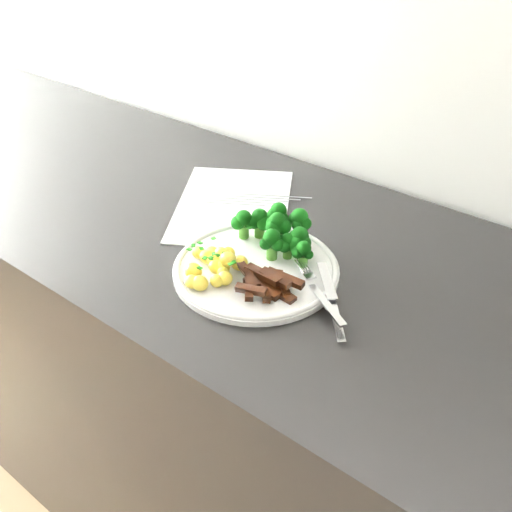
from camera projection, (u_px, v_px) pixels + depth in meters
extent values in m
cube|color=black|center=(240.00, 404.00, 1.25)|extent=(2.38, 0.60, 0.89)
cube|color=#36322F|center=(143.00, 507.00, 1.08)|extent=(2.38, 0.02, 0.85)
cube|color=silver|center=(233.00, 205.00, 1.07)|extent=(0.32, 0.35, 0.00)
cube|color=slate|center=(276.00, 196.00, 1.09)|extent=(0.12, 0.07, 0.00)
cube|color=slate|center=(266.00, 198.00, 1.09)|extent=(0.11, 0.07, 0.00)
cube|color=slate|center=(255.00, 200.00, 1.08)|extent=(0.11, 0.07, 0.00)
cube|color=slate|center=(245.00, 202.00, 1.07)|extent=(0.10, 0.07, 0.00)
cube|color=slate|center=(234.00, 204.00, 1.07)|extent=(0.10, 0.06, 0.00)
cylinder|color=white|center=(256.00, 269.00, 0.90)|extent=(0.26, 0.26, 0.01)
torus|color=white|center=(256.00, 267.00, 0.89)|extent=(0.25, 0.25, 0.01)
cylinder|color=#32671D|center=(277.00, 235.00, 0.93)|extent=(0.02, 0.02, 0.02)
sphere|color=black|center=(284.00, 227.00, 0.91)|extent=(0.02, 0.02, 0.02)
sphere|color=black|center=(283.00, 223.00, 0.92)|extent=(0.02, 0.02, 0.02)
sphere|color=black|center=(273.00, 223.00, 0.92)|extent=(0.02, 0.02, 0.02)
sphere|color=black|center=(273.00, 228.00, 0.91)|extent=(0.02, 0.02, 0.02)
sphere|color=black|center=(278.00, 221.00, 0.91)|extent=(0.03, 0.03, 0.03)
cylinder|color=#32671D|center=(299.00, 250.00, 0.91)|extent=(0.02, 0.02, 0.02)
sphere|color=black|center=(305.00, 243.00, 0.89)|extent=(0.02, 0.02, 0.02)
sphere|color=black|center=(304.00, 237.00, 0.91)|extent=(0.02, 0.02, 0.02)
sphere|color=black|center=(295.00, 237.00, 0.91)|extent=(0.02, 0.02, 0.02)
sphere|color=black|center=(297.00, 243.00, 0.89)|extent=(0.02, 0.02, 0.02)
sphere|color=black|center=(300.00, 235.00, 0.89)|extent=(0.03, 0.03, 0.03)
cylinder|color=#32671D|center=(260.00, 230.00, 0.96)|extent=(0.02, 0.02, 0.02)
sphere|color=black|center=(264.00, 223.00, 0.94)|extent=(0.02, 0.02, 0.02)
sphere|color=black|center=(262.00, 218.00, 0.95)|extent=(0.02, 0.02, 0.02)
sphere|color=black|center=(254.00, 223.00, 0.94)|extent=(0.02, 0.02, 0.02)
sphere|color=black|center=(260.00, 217.00, 0.94)|extent=(0.03, 0.03, 0.03)
cylinder|color=#32671D|center=(299.00, 231.00, 0.94)|extent=(0.02, 0.02, 0.02)
sphere|color=black|center=(305.00, 223.00, 0.92)|extent=(0.02, 0.02, 0.02)
sphere|color=black|center=(302.00, 219.00, 0.93)|extent=(0.02, 0.02, 0.02)
sphere|color=black|center=(295.00, 219.00, 0.93)|extent=(0.02, 0.02, 0.02)
sphere|color=black|center=(297.00, 225.00, 0.92)|extent=(0.02, 0.02, 0.02)
sphere|color=black|center=(300.00, 217.00, 0.92)|extent=(0.03, 0.03, 0.03)
cylinder|color=#32671D|center=(278.00, 224.00, 0.95)|extent=(0.02, 0.02, 0.02)
sphere|color=black|center=(283.00, 218.00, 0.94)|extent=(0.02, 0.02, 0.02)
sphere|color=black|center=(281.00, 212.00, 0.95)|extent=(0.02, 0.02, 0.02)
sphere|color=black|center=(273.00, 213.00, 0.95)|extent=(0.02, 0.02, 0.02)
sphere|color=black|center=(274.00, 216.00, 0.94)|extent=(0.02, 0.02, 0.02)
sphere|color=black|center=(279.00, 211.00, 0.94)|extent=(0.03, 0.03, 0.03)
cylinder|color=#32671D|center=(303.00, 260.00, 0.89)|extent=(0.01, 0.01, 0.02)
sphere|color=black|center=(309.00, 255.00, 0.88)|extent=(0.01, 0.01, 0.01)
sphere|color=black|center=(305.00, 249.00, 0.89)|extent=(0.02, 0.02, 0.02)
sphere|color=black|center=(298.00, 253.00, 0.88)|extent=(0.02, 0.02, 0.02)
sphere|color=black|center=(304.00, 248.00, 0.88)|extent=(0.02, 0.02, 0.02)
cylinder|color=#32671D|center=(244.00, 231.00, 0.95)|extent=(0.02, 0.02, 0.02)
sphere|color=black|center=(250.00, 224.00, 0.94)|extent=(0.02, 0.02, 0.02)
sphere|color=black|center=(244.00, 219.00, 0.95)|extent=(0.02, 0.02, 0.02)
sphere|color=black|center=(238.00, 223.00, 0.94)|extent=(0.02, 0.02, 0.02)
sphere|color=black|center=(244.00, 218.00, 0.94)|extent=(0.03, 0.03, 0.03)
cylinder|color=#32671D|center=(272.00, 252.00, 0.90)|extent=(0.02, 0.02, 0.02)
sphere|color=black|center=(278.00, 245.00, 0.89)|extent=(0.02, 0.02, 0.02)
sphere|color=black|center=(272.00, 238.00, 0.90)|extent=(0.02, 0.02, 0.02)
sphere|color=black|center=(266.00, 244.00, 0.89)|extent=(0.02, 0.02, 0.02)
sphere|color=black|center=(272.00, 238.00, 0.89)|extent=(0.03, 0.03, 0.03)
cylinder|color=#32671D|center=(287.00, 252.00, 0.91)|extent=(0.01, 0.01, 0.02)
sphere|color=black|center=(293.00, 245.00, 0.89)|extent=(0.02, 0.02, 0.02)
sphere|color=black|center=(290.00, 241.00, 0.90)|extent=(0.02, 0.02, 0.02)
sphere|color=black|center=(283.00, 241.00, 0.90)|extent=(0.02, 0.02, 0.02)
sphere|color=black|center=(284.00, 246.00, 0.89)|extent=(0.02, 0.02, 0.02)
sphere|color=black|center=(288.00, 240.00, 0.89)|extent=(0.02, 0.02, 0.02)
ellipsoid|color=#F2DE50|center=(207.00, 256.00, 0.90)|extent=(0.03, 0.02, 0.02)
ellipsoid|color=#F2DE50|center=(225.00, 278.00, 0.85)|extent=(0.02, 0.02, 0.02)
ellipsoid|color=#F2DE50|center=(216.00, 267.00, 0.88)|extent=(0.02, 0.02, 0.02)
ellipsoid|color=#F2DE50|center=(213.00, 260.00, 0.89)|extent=(0.02, 0.02, 0.02)
ellipsoid|color=#F2DE50|center=(222.00, 267.00, 0.88)|extent=(0.02, 0.02, 0.02)
ellipsoid|color=#F2DE50|center=(217.00, 281.00, 0.85)|extent=(0.02, 0.02, 0.02)
ellipsoid|color=#F2DE50|center=(228.00, 253.00, 0.91)|extent=(0.02, 0.02, 0.02)
ellipsoid|color=#F2DE50|center=(200.00, 283.00, 0.84)|extent=(0.03, 0.02, 0.02)
ellipsoid|color=#F2DE50|center=(223.00, 273.00, 0.87)|extent=(0.02, 0.02, 0.02)
ellipsoid|color=#F2DE50|center=(222.00, 254.00, 0.87)|extent=(0.02, 0.02, 0.02)
ellipsoid|color=#F2DE50|center=(227.00, 258.00, 0.87)|extent=(0.02, 0.02, 0.02)
ellipsoid|color=#F2DE50|center=(199.00, 253.00, 0.91)|extent=(0.02, 0.02, 0.02)
ellipsoid|color=#F2DE50|center=(227.00, 259.00, 0.87)|extent=(0.02, 0.02, 0.02)
ellipsoid|color=#F2DE50|center=(239.00, 263.00, 0.88)|extent=(0.03, 0.03, 0.02)
ellipsoid|color=#F2DE50|center=(199.00, 283.00, 0.85)|extent=(0.02, 0.02, 0.02)
ellipsoid|color=#F2DE50|center=(227.00, 259.00, 0.86)|extent=(0.03, 0.02, 0.02)
ellipsoid|color=#F2DE50|center=(192.00, 282.00, 0.85)|extent=(0.02, 0.02, 0.02)
ellipsoid|color=#F2DE50|center=(193.00, 271.00, 0.86)|extent=(0.03, 0.03, 0.03)
ellipsoid|color=#F2DE50|center=(227.00, 256.00, 0.87)|extent=(0.02, 0.02, 0.02)
ellipsoid|color=#F2DE50|center=(230.00, 259.00, 0.87)|extent=(0.02, 0.02, 0.02)
ellipsoid|color=#F2DE50|center=(212.00, 253.00, 0.91)|extent=(0.02, 0.02, 0.02)
cube|color=#16610E|center=(200.00, 243.00, 0.89)|extent=(0.01, 0.01, 0.00)
cube|color=#16610E|center=(193.00, 245.00, 0.89)|extent=(0.01, 0.01, 0.00)
cube|color=#16610E|center=(202.00, 248.00, 0.88)|extent=(0.01, 0.01, 0.00)
cube|color=#16610E|center=(205.00, 258.00, 0.86)|extent=(0.01, 0.01, 0.00)
cube|color=#16610E|center=(214.00, 238.00, 0.90)|extent=(0.01, 0.01, 0.00)
cube|color=#16610E|center=(218.00, 255.00, 0.86)|extent=(0.01, 0.01, 0.00)
cube|color=#16610E|center=(224.00, 253.00, 0.86)|extent=(0.01, 0.01, 0.00)
cube|color=#16610E|center=(231.00, 264.00, 0.84)|extent=(0.01, 0.01, 0.00)
cube|color=#16610E|center=(200.00, 268.00, 0.83)|extent=(0.01, 0.01, 0.00)
cube|color=#16610E|center=(189.00, 249.00, 0.86)|extent=(0.01, 0.01, 0.00)
cube|color=#16610E|center=(214.00, 254.00, 0.86)|extent=(0.01, 0.01, 0.00)
cube|color=#16610E|center=(211.00, 259.00, 0.86)|extent=(0.01, 0.01, 0.00)
cube|color=#16610E|center=(234.00, 262.00, 0.85)|extent=(0.01, 0.01, 0.00)
cube|color=#16610E|center=(211.00, 258.00, 0.86)|extent=(0.01, 0.01, 0.00)
cube|color=black|center=(262.00, 287.00, 0.84)|extent=(0.06, 0.02, 0.01)
cube|color=black|center=(266.00, 290.00, 0.84)|extent=(0.04, 0.05, 0.02)
cube|color=black|center=(271.00, 287.00, 0.84)|extent=(0.04, 0.05, 0.01)
cube|color=black|center=(276.00, 281.00, 0.85)|extent=(0.03, 0.05, 0.01)
cube|color=black|center=(283.00, 285.00, 0.85)|extent=(0.05, 0.04, 0.01)
cube|color=black|center=(277.00, 291.00, 0.84)|extent=(0.06, 0.02, 0.01)
cube|color=black|center=(251.00, 290.00, 0.82)|extent=(0.05, 0.02, 0.01)
cube|color=black|center=(276.00, 278.00, 0.84)|extent=(0.05, 0.02, 0.01)
cube|color=black|center=(249.00, 285.00, 0.83)|extent=(0.05, 0.06, 0.01)
cube|color=black|center=(263.00, 275.00, 0.85)|extent=(0.06, 0.02, 0.01)
cube|color=black|center=(285.00, 278.00, 0.84)|extent=(0.06, 0.02, 0.01)
cube|color=black|center=(248.00, 274.00, 0.85)|extent=(0.06, 0.04, 0.01)
cube|color=silver|center=(327.00, 305.00, 0.81)|extent=(0.10, 0.07, 0.01)
cube|color=silver|center=(308.00, 275.00, 0.86)|extent=(0.03, 0.03, 0.01)
cylinder|color=silver|center=(307.00, 265.00, 0.88)|extent=(0.03, 0.02, 0.00)
cylinder|color=silver|center=(304.00, 266.00, 0.88)|extent=(0.03, 0.02, 0.00)
cylinder|color=silver|center=(302.00, 266.00, 0.87)|extent=(0.03, 0.02, 0.00)
cylinder|color=silver|center=(299.00, 267.00, 0.87)|extent=(0.03, 0.02, 0.00)
cube|color=silver|center=(327.00, 280.00, 0.86)|extent=(0.08, 0.08, 0.01)
cube|color=silver|center=(336.00, 321.00, 0.79)|extent=(0.06, 0.07, 0.01)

